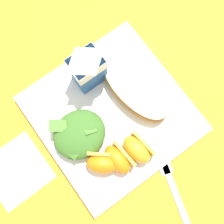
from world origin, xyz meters
name	(u,v)px	position (x,y,z in m)	size (l,w,h in m)	color
ground	(112,114)	(0.00, 0.00, 0.00)	(3.00, 3.00, 0.00)	orange
white_plate	(112,114)	(0.00, 0.00, 0.01)	(0.28, 0.28, 0.02)	white
cheesy_pizza_bread	(134,87)	(0.06, 0.01, 0.03)	(0.09, 0.18, 0.04)	#B77F42
green_salad_pile	(79,134)	(-0.07, 0.00, 0.04)	(0.10, 0.10, 0.04)	#3D7028
milk_carton	(87,68)	(0.01, 0.08, 0.08)	(0.06, 0.05, 0.11)	#23569E
orange_wedge_front	(103,163)	(-0.07, -0.07, 0.04)	(0.07, 0.07, 0.04)	orange
orange_wedge_middle	(118,159)	(-0.04, -0.08, 0.04)	(0.04, 0.06, 0.04)	orange
orange_wedge_rear	(138,149)	(0.00, -0.08, 0.04)	(0.04, 0.06, 0.04)	orange
paper_napkin	(17,171)	(-0.21, 0.02, 0.00)	(0.11, 0.11, 0.00)	white
metal_fork	(176,195)	(0.01, -0.20, 0.00)	(0.07, 0.19, 0.01)	silver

